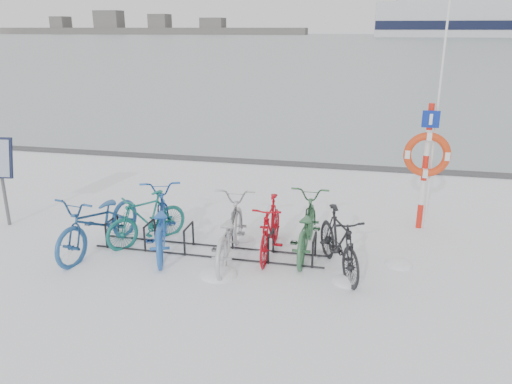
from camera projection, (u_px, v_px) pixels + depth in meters
ground at (209, 252)px, 8.58m from camera, size 900.00×900.00×0.00m
ice_sheet at (363, 40)px, 152.28m from camera, size 400.00×298.00×0.02m
quay_edge at (272, 163)px, 14.04m from camera, size 400.00×0.25×0.10m
bike_rack at (209, 242)px, 8.53m from camera, size 4.00×0.48×0.46m
lifebuoy_station at (427, 155)px, 9.11m from camera, size 0.84×0.23×4.34m
shoreline at (140, 29)px, 273.72m from camera, size 180.00×12.00×9.50m
bike_0 at (99, 220)px, 8.52m from camera, size 1.08×2.20×1.10m
bike_1 at (147, 217)px, 8.85m from camera, size 1.30×1.54×0.95m
bike_2 at (160, 220)px, 8.54m from camera, size 1.39×2.19×1.08m
bike_3 at (229, 228)px, 8.19m from camera, size 0.85×2.08×1.07m
bike_4 at (270, 226)px, 8.39m from camera, size 0.48×1.67×1.00m
bike_5 at (306, 224)px, 8.46m from camera, size 0.68×1.94×1.02m
bike_6 at (339, 240)px, 7.79m from camera, size 1.13×1.77×1.03m
snow_drifts at (283, 265)px, 8.12m from camera, size 3.29×1.93×0.21m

